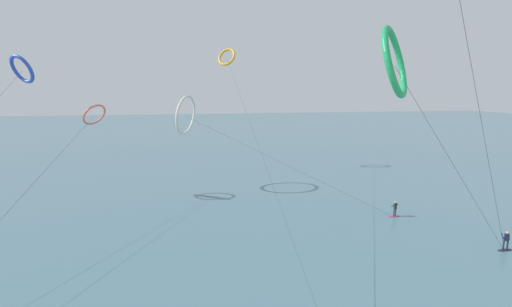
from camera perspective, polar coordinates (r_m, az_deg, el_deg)
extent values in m
cube|color=slate|center=(108.08, -8.66, 3.63)|extent=(400.00, 200.00, 0.08)
ellipsoid|color=black|center=(35.36, 37.86, -13.38)|extent=(1.40, 0.40, 0.06)
cylinder|color=#191E38|center=(35.25, 38.16, -12.73)|extent=(0.12, 0.12, 0.80)
cylinder|color=#191E38|center=(35.15, 37.72, -12.74)|extent=(0.12, 0.12, 0.80)
cube|color=#191E38|center=(34.95, 38.08, -11.66)|extent=(0.38, 0.32, 0.62)
sphere|color=tan|center=(34.81, 38.16, -11.01)|extent=(0.22, 0.22, 0.22)
cylinder|color=#191E38|center=(35.09, 38.28, -11.51)|extent=(0.31, 0.49, 0.39)
cylinder|color=#191E38|center=(34.92, 37.60, -11.53)|extent=(0.31, 0.49, 0.39)
ellipsoid|color=#CC288E|center=(38.30, 23.39, -10.18)|extent=(1.40, 0.40, 0.06)
cylinder|color=#1E2823|center=(38.05, 23.31, -9.62)|extent=(0.12, 0.12, 0.80)
cylinder|color=#1E2823|center=(38.27, 23.56, -9.52)|extent=(0.12, 0.12, 0.80)
cube|color=#1E2823|center=(37.93, 23.52, -8.56)|extent=(0.37, 0.30, 0.62)
sphere|color=tan|center=(37.80, 23.56, -7.96)|extent=(0.22, 0.22, 0.22)
cylinder|color=#1E2823|center=(37.83, 23.22, -8.51)|extent=(0.26, 0.50, 0.39)
cylinder|color=#1E2823|center=(38.18, 23.61, -8.37)|extent=(0.26, 0.50, 0.39)
cylinder|color=#3F3F3F|center=(25.52, 35.66, 1.20)|extent=(14.06, 6.85, 19.76)
torus|color=silver|center=(44.59, -12.37, 6.69)|extent=(3.38, 5.32, 5.35)
cylinder|color=#3F3F3F|center=(39.06, 4.02, -1.34)|extent=(21.97, 15.23, 10.11)
torus|color=#199351|center=(23.08, 23.45, 14.67)|extent=(4.49, 4.54, 4.66)
cylinder|color=#3F3F3F|center=(28.20, 32.16, -2.69)|extent=(12.78, 1.56, 14.94)
torus|color=#2647B7|center=(48.31, -36.18, 12.01)|extent=(3.89, 3.50, 3.42)
torus|color=#EA7260|center=(44.40, -26.81, 6.18)|extent=(3.39, 3.65, 2.68)
cylinder|color=#3F3F3F|center=(29.96, -36.79, -6.93)|extent=(2.36, 33.95, 10.46)
torus|color=orange|center=(57.45, -5.22, 16.72)|extent=(3.71, 3.49, 3.16)
cylinder|color=#3F3F3F|center=(33.05, -0.64, 4.32)|extent=(0.12, 49.05, 19.05)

